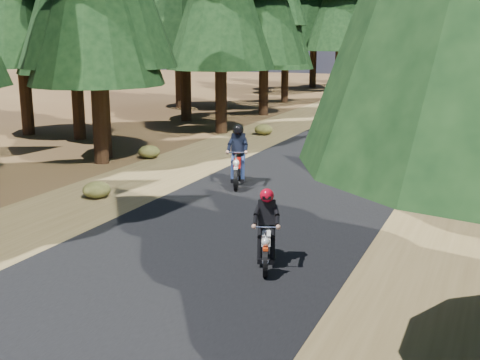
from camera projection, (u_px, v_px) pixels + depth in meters
name	position (u px, v px, depth m)	size (l,w,h in m)	color
ground	(211.00, 247.00, 12.43)	(120.00, 120.00, 0.00)	#412A17
road	(290.00, 191.00, 16.88)	(6.00, 100.00, 0.01)	black
shoulder_l	(150.00, 177.00, 18.68)	(3.20, 100.00, 0.01)	brown
shoulder_r	(463.00, 210.00, 15.09)	(3.20, 100.00, 0.01)	brown
understory_shrubs	(386.00, 185.00, 16.64)	(13.78, 29.59, 0.54)	#474C1E
rider_lead	(266.00, 241.00, 11.28)	(1.03, 1.72, 1.47)	white
rider_follow	(238.00, 166.00, 17.46)	(1.23, 2.07, 1.77)	#A0100A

